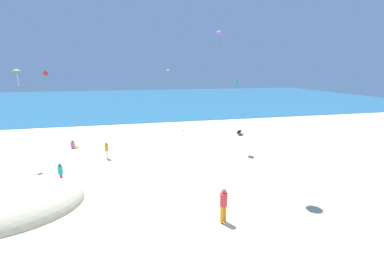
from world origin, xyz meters
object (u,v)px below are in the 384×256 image
kite_red (46,74)px  kite_yellow (167,70)px  person_0 (61,172)px  person_2 (73,145)px  beach_chair_far_right (240,133)px  person_1 (224,203)px  kite_teal (236,82)px  kite_lime (16,70)px  person_3 (107,149)px  person_4 (61,195)px  kite_blue (185,23)px  kite_purple (220,32)px

kite_red → kite_yellow: 12.91m
person_0 → person_2: person_0 is taller
beach_chair_far_right → person_1: (-7.40, -14.94, 0.76)m
person_2 → kite_teal: size_ratio=0.63×
beach_chair_far_right → person_0: person_0 is taller
kite_lime → kite_red: size_ratio=0.74×
kite_yellow → person_0: bearing=-120.8°
person_3 → kite_red: kite_red is taller
person_3 → kite_red: (-6.34, 8.69, 5.81)m
beach_chair_far_right → person_2: size_ratio=0.98×
person_2 → person_1: bearing=-41.1°
person_1 → person_4: person_1 is taller
kite_lime → kite_blue: size_ratio=0.98×
person_0 → person_3: (2.33, 4.18, 0.01)m
person_0 → kite_teal: kite_teal is taller
kite_lime → kite_blue: 25.50m
person_0 → kite_lime: size_ratio=1.15×
person_0 → kite_purple: kite_purple is taller
kite_red → kite_yellow: kite_yellow is taller
beach_chair_far_right → person_1: bearing=-45.7°
person_3 → kite_blue: kite_blue is taller
kite_lime → kite_red: kite_lime is taller
person_0 → person_1: 10.42m
kite_lime → kite_teal: size_ratio=0.99×
kite_purple → person_2: bearing=168.0°
beach_chair_far_right → person_2: 16.90m
kite_purple → beach_chair_far_right: bearing=43.7°
person_3 → kite_teal: size_ratio=1.15×
kite_red → kite_blue: (16.67, 10.10, 7.31)m
kite_blue → person_1: bearing=-98.2°
person_3 → person_4: 6.45m
person_1 → kite_yellow: 21.61m
person_3 → kite_yellow: size_ratio=1.18×
kite_red → kite_blue: size_ratio=1.33×
person_1 → kite_lime: bearing=25.0°
person_3 → kite_blue: size_ratio=1.14×
kite_red → kite_lime: bearing=-84.8°
beach_chair_far_right → person_4: size_ratio=1.10×
kite_red → kite_yellow: (12.77, 1.83, 0.37)m
kite_red → kite_yellow: bearing=8.1°
beach_chair_far_right → kite_teal: kite_teal is taller
kite_blue → person_4: bearing=-116.1°
person_0 → person_3: bearing=-150.9°
person_1 → kite_blue: 32.06m
kite_blue → kite_yellow: 11.48m
person_0 → kite_red: 14.68m
beach_chair_far_right → kite_teal: (5.04, 13.59, 4.95)m
person_2 → kite_teal: bearing=48.4°
person_4 → beach_chair_far_right: bearing=-38.1°
kite_blue → kite_purple: bearing=-92.1°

